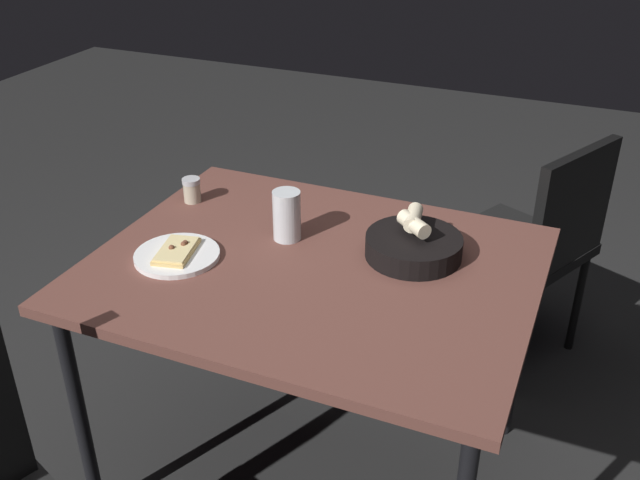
{
  "coord_description": "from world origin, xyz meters",
  "views": [
    {
      "loc": [
        -0.65,
        1.5,
        1.74
      ],
      "look_at": [
        0.01,
        -0.08,
        0.78
      ],
      "focal_mm": 40.57,
      "sensor_mm": 36.0,
      "label": 1
    }
  ],
  "objects_px": {
    "beer_glass": "(287,218)",
    "chair_near": "(535,238)",
    "pepper_shaker": "(192,191)",
    "dining_table": "(314,284)",
    "pizza_plate": "(177,254)",
    "bread_basket": "(413,244)"
  },
  "relations": [
    {
      "from": "beer_glass",
      "to": "chair_near",
      "type": "bearing_deg",
      "value": -130.04
    },
    {
      "from": "pepper_shaker",
      "to": "beer_glass",
      "type": "bearing_deg",
      "value": 164.98
    },
    {
      "from": "pizza_plate",
      "to": "bread_basket",
      "type": "xyz_separation_m",
      "value": [
        -0.58,
        -0.26,
        0.02
      ]
    },
    {
      "from": "beer_glass",
      "to": "pepper_shaker",
      "type": "relative_size",
      "value": 1.88
    },
    {
      "from": "dining_table",
      "to": "pizza_plate",
      "type": "distance_m",
      "value": 0.37
    },
    {
      "from": "pizza_plate",
      "to": "bread_basket",
      "type": "bearing_deg",
      "value": -156.16
    },
    {
      "from": "dining_table",
      "to": "beer_glass",
      "type": "height_order",
      "value": "beer_glass"
    },
    {
      "from": "bread_basket",
      "to": "dining_table",
      "type": "bearing_deg",
      "value": 32.09
    },
    {
      "from": "dining_table",
      "to": "beer_glass",
      "type": "xyz_separation_m",
      "value": [
        0.12,
        -0.1,
        0.12
      ]
    },
    {
      "from": "bread_basket",
      "to": "beer_glass",
      "type": "height_order",
      "value": "beer_glass"
    },
    {
      "from": "pepper_shaker",
      "to": "chair_near",
      "type": "height_order",
      "value": "chair_near"
    },
    {
      "from": "chair_near",
      "to": "bread_basket",
      "type": "bearing_deg",
      "value": 69.42
    },
    {
      "from": "pepper_shaker",
      "to": "dining_table",
      "type": "bearing_deg",
      "value": 157.91
    },
    {
      "from": "beer_glass",
      "to": "chair_near",
      "type": "xyz_separation_m",
      "value": [
        -0.61,
        -0.73,
        -0.3
      ]
    },
    {
      "from": "dining_table",
      "to": "pepper_shaker",
      "type": "height_order",
      "value": "pepper_shaker"
    },
    {
      "from": "pizza_plate",
      "to": "chair_near",
      "type": "height_order",
      "value": "chair_near"
    },
    {
      "from": "dining_table",
      "to": "pizza_plate",
      "type": "relative_size",
      "value": 5.05
    },
    {
      "from": "dining_table",
      "to": "bread_basket",
      "type": "relative_size",
      "value": 4.46
    },
    {
      "from": "chair_near",
      "to": "pizza_plate",
      "type": "bearing_deg",
      "value": 48.34
    },
    {
      "from": "bread_basket",
      "to": "beer_glass",
      "type": "xyz_separation_m",
      "value": [
        0.35,
        0.04,
        0.03
      ]
    },
    {
      "from": "beer_glass",
      "to": "chair_near",
      "type": "relative_size",
      "value": 0.16
    },
    {
      "from": "bread_basket",
      "to": "beer_glass",
      "type": "distance_m",
      "value": 0.36
    }
  ]
}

